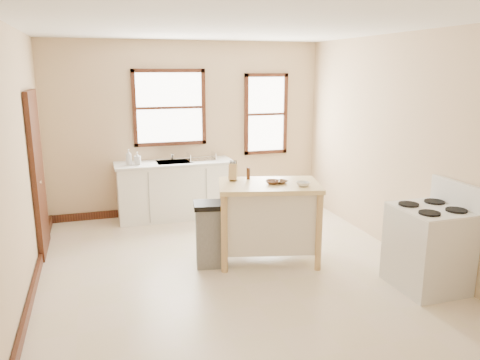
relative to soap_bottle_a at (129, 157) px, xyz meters
The scene contains 23 objects.
floor 2.60m from the soap_bottle_a, 65.11° to the right, with size 5.00×5.00×0.00m, color beige.
ceiling 2.96m from the soap_bottle_a, 65.11° to the right, with size 5.00×5.00×0.00m, color white.
wall_back 1.12m from the soap_bottle_a, 18.84° to the left, with size 4.50×0.04×2.80m, color #D0AF89.
wall_left 2.52m from the soap_bottle_a, 120.05° to the right, with size 0.04×5.00×2.80m, color #D0AF89.
wall_right 3.92m from the soap_bottle_a, 33.58° to the right, with size 0.04×5.00×2.80m, color #D0AF89.
window_main 1.05m from the soap_bottle_a, 24.64° to the left, with size 1.17×0.06×1.22m, color black, non-canonical shape.
window_side 2.44m from the soap_bottle_a, ahead, with size 0.77×0.06×1.37m, color black, non-canonical shape.
door_left 1.48m from the soap_bottle_a, 144.62° to the right, with size 0.06×0.90×2.10m, color black.
baseboard_back 1.44m from the soap_bottle_a, 17.29° to the left, with size 4.50×0.04×0.12m, color black.
baseboard_left 2.67m from the soap_bottle_a, 119.45° to the right, with size 0.04×5.00×0.12m, color black.
sink_counter 0.91m from the soap_bottle_a, ahead, with size 1.86×0.62×0.92m, color white, non-canonical shape.
faucet 0.74m from the soap_bottle_a, 17.54° to the left, with size 0.03×0.03×0.22m, color silver.
soap_bottle_a is the anchor object (origin of this frame).
soap_bottle_b 0.13m from the soap_bottle_a, ahead, with size 0.09×0.09×0.20m, color #B2B2B2.
dish_rack 1.15m from the soap_bottle_a, ahead, with size 0.44×0.33×0.11m, color silver, non-canonical shape.
kitchen_island 2.61m from the soap_bottle_a, 53.59° to the right, with size 1.22×0.78×1.00m, color #F0DA8D, non-canonical shape.
knife_block 2.12m from the soap_bottle_a, 57.54° to the right, with size 0.10×0.10×0.20m, color tan, non-canonical shape.
pepper_grinder 2.22m from the soap_bottle_a, 52.91° to the right, with size 0.04×0.04×0.15m, color #482613.
bowl_a 2.60m from the soap_bottle_a, 53.53° to the right, with size 0.17×0.17×0.04m, color brown.
bowl_b 2.68m from the soap_bottle_a, 51.70° to the right, with size 0.15×0.15×0.04m, color brown.
bowl_c 2.95m from the soap_bottle_a, 51.26° to the right, with size 0.16×0.16×0.05m, color silver.
trash_bin 2.24m from the soap_bottle_a, 68.27° to the right, with size 0.41×0.34×0.80m, color slate, non-canonical shape.
gas_stove 4.40m from the soap_bottle_a, 48.46° to the right, with size 0.73×0.74×1.18m, color silver, non-canonical shape.
Camera 1 is at (-1.48, -5.07, 2.35)m, focal length 35.00 mm.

